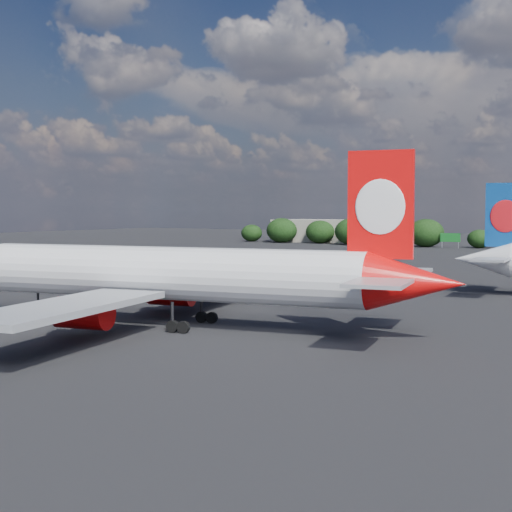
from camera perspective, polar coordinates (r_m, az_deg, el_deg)
The scene contains 4 objects.
ground at distance 107.39m, azimuth 6.42°, elevation -2.53°, with size 500.00×500.00×0.00m, color black.
qantas_airliner at distance 70.98m, azimuth -5.75°, elevation -1.58°, with size 51.75×49.44×16.94m.
terminal_building at distance 253.99m, azimuth 6.15°, elevation 2.01°, with size 42.00×16.00×8.00m.
highway_sign at distance 221.88m, azimuth 15.28°, elevation 1.42°, with size 6.00×0.30×4.50m.
Camera 1 is at (46.28, -36.19, 11.76)m, focal length 50.00 mm.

